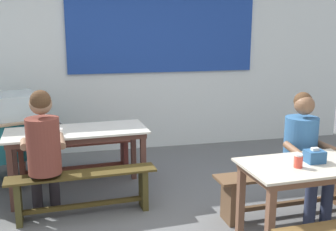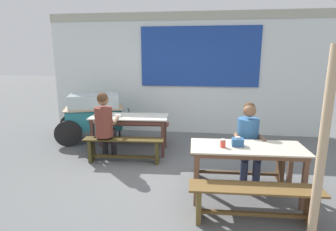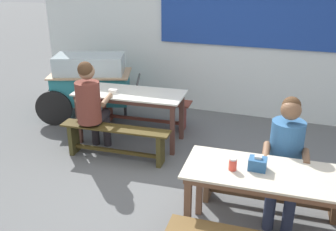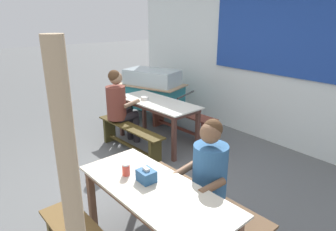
{
  "view_description": "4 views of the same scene",
  "coord_description": "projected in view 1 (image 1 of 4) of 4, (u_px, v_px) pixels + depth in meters",
  "views": [
    {
      "loc": [
        -1.01,
        -3.34,
        1.9
      ],
      "look_at": [
        -0.18,
        0.16,
        1.1
      ],
      "focal_mm": 42.75,
      "sensor_mm": 36.0,
      "label": 1
    },
    {
      "loc": [
        0.5,
        -4.07,
        1.99
      ],
      "look_at": [
        -0.16,
        0.74,
        0.89
      ],
      "focal_mm": 28.91,
      "sensor_mm": 36.0,
      "label": 2
    },
    {
      "loc": [
        1.16,
        -3.4,
        2.42
      ],
      "look_at": [
        -0.14,
        0.29,
        0.84
      ],
      "focal_mm": 39.42,
      "sensor_mm": 36.0,
      "label": 3
    },
    {
      "loc": [
        2.85,
        -1.74,
        2.15
      ],
      "look_at": [
        0.11,
        0.47,
        0.95
      ],
      "focal_mm": 31.59,
      "sensor_mm": 36.0,
      "label": 4
    }
  ],
  "objects": [
    {
      "name": "ground_plane",
      "position": [
        190.0,
        230.0,
        3.81
      ],
      "size": [
        40.0,
        40.0,
        0.0
      ],
      "primitive_type": "plane",
      "color": "slate"
    },
    {
      "name": "backdrop_wall",
      "position": [
        141.0,
        49.0,
        6.12
      ],
      "size": [
        6.95,
        0.23,
        2.99
      ],
      "color": "white",
      "rests_on": "ground_plane"
    },
    {
      "name": "dining_table_far",
      "position": [
        77.0,
        137.0,
        4.52
      ],
      "size": [
        1.6,
        0.75,
        0.76
      ],
      "color": "silver",
      "rests_on": "ground_plane"
    },
    {
      "name": "dining_table_near",
      "position": [
        327.0,
        171.0,
        3.47
      ],
      "size": [
        1.56,
        0.7,
        0.76
      ],
      "color": "beige",
      "rests_on": "ground_plane"
    },
    {
      "name": "bench_far_back",
      "position": [
        75.0,
        154.0,
        5.14
      ],
      "size": [
        1.54,
        0.4,
        0.46
      ],
      "color": "brown",
      "rests_on": "ground_plane"
    },
    {
      "name": "bench_far_front",
      "position": [
        83.0,
        188.0,
        4.06
      ],
      "size": [
        1.51,
        0.34,
        0.46
      ],
      "color": "#463817",
      "rests_on": "ground_plane"
    },
    {
      "name": "bench_near_back",
      "position": [
        288.0,
        186.0,
        4.09
      ],
      "size": [
        1.56,
        0.36,
        0.46
      ],
      "color": "brown",
      "rests_on": "ground_plane"
    },
    {
      "name": "person_right_near_table",
      "position": [
        304.0,
        148.0,
        3.96
      ],
      "size": [
        0.45,
        0.58,
        1.27
      ],
      "color": "#2B334D",
      "rests_on": "ground_plane"
    },
    {
      "name": "person_left_back_turned",
      "position": [
        43.0,
        146.0,
        3.92
      ],
      "size": [
        0.46,
        0.56,
        1.32
      ],
      "color": "#262226",
      "rests_on": "ground_plane"
    },
    {
      "name": "tissue_box",
      "position": [
        314.0,
        156.0,
        3.42
      ],
      "size": [
        0.15,
        0.13,
        0.13
      ],
      "color": "#2A598B",
      "rests_on": "dining_table_near"
    },
    {
      "name": "condiment_jar",
      "position": [
        298.0,
        161.0,
        3.29
      ],
      "size": [
        0.07,
        0.07,
        0.11
      ],
      "color": "#E34737",
      "rests_on": "dining_table_near"
    },
    {
      "name": "soup_bowl",
      "position": [
        57.0,
        131.0,
        4.35
      ],
      "size": [
        0.13,
        0.13,
        0.05
      ],
      "primitive_type": "cylinder",
      "color": "silver",
      "rests_on": "dining_table_far"
    }
  ]
}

